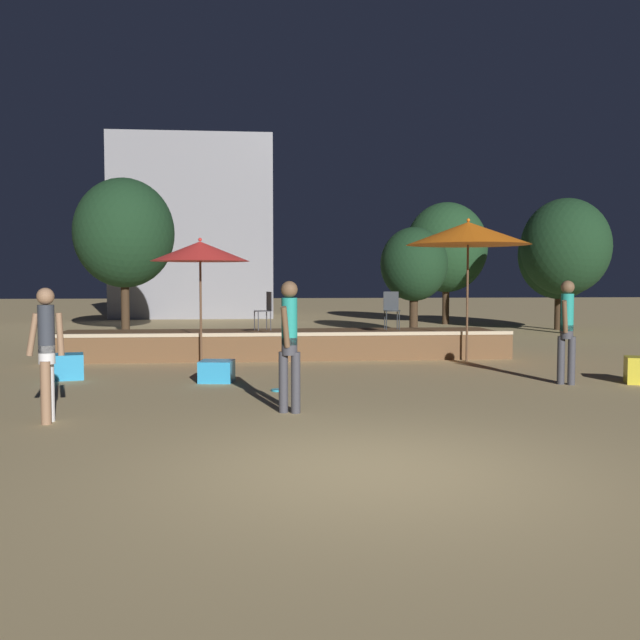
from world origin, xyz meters
TOP-DOWN VIEW (x-y plane):
  - ground_plane at (0.00, 0.00)m, footprint 120.00×120.00m
  - wooden_deck at (-0.50, 10.38)m, footprint 10.60×2.52m
  - patio_umbrella_0 at (3.64, 8.90)m, footprint 2.78×2.78m
  - patio_umbrella_1 at (-2.30, 8.98)m, footprint 2.15×2.15m
  - cube_seat_0 at (-1.82, 6.15)m, footprint 0.66×0.66m
  - cube_seat_1 at (5.69, 5.24)m, footprint 0.62×0.62m
  - cube_seat_2 at (-4.60, 6.76)m, footprint 0.71×0.71m
  - person_0 at (4.32, 5.24)m, footprint 0.39×0.50m
  - person_1 at (-0.66, 3.06)m, footprint 0.30×0.58m
  - person_2 at (-3.80, 2.66)m, footprint 0.48×0.30m
  - bistro_chair_0 at (-0.86, 9.97)m, footprint 0.43×0.43m
  - bistro_chair_1 at (2.10, 9.88)m, footprint 0.40×0.40m
  - frisbee_disc at (-0.74, 4.97)m, footprint 0.24×0.24m
  - background_tree_0 at (9.36, 16.52)m, footprint 2.97×2.97m
  - background_tree_1 at (6.62, 21.56)m, footprint 3.29×3.29m
  - background_tree_2 at (-5.50, 17.99)m, footprint 3.36×3.36m
  - background_tree_3 at (9.86, 18.13)m, footprint 2.92×2.92m
  - background_tree_4 at (4.12, 16.39)m, footprint 2.21×2.21m
  - distant_building at (-3.99, 28.06)m, footprint 7.48×4.03m

SIDE VIEW (x-z plane):
  - ground_plane at x=0.00m, z-range 0.00..0.00m
  - frisbee_disc at x=-0.74m, z-range 0.00..0.03m
  - cube_seat_0 at x=-1.82m, z-range 0.00..0.38m
  - cube_seat_2 at x=-4.60m, z-range 0.00..0.47m
  - cube_seat_1 at x=5.69m, z-range 0.00..0.47m
  - wooden_deck at x=-0.50m, z-range -0.04..0.61m
  - person_2 at x=-3.80m, z-range 0.08..1.83m
  - person_0 at x=4.32m, z-range 0.10..1.93m
  - person_1 at x=-0.66m, z-range 0.10..1.93m
  - bistro_chair_0 at x=-0.86m, z-range 0.75..1.65m
  - bistro_chair_1 at x=2.10m, z-range 0.75..1.65m
  - background_tree_4 at x=4.12m, z-range 0.54..4.09m
  - patio_umbrella_1 at x=-2.30m, z-range 1.07..3.82m
  - background_tree_3 at x=9.86m, z-range 0.55..4.88m
  - patio_umbrella_0 at x=3.64m, z-range 1.27..4.47m
  - background_tree_0 at x=9.36m, z-range 0.64..5.20m
  - background_tree_1 at x=6.62m, z-range 0.64..5.57m
  - background_tree_2 at x=-5.50m, z-range 0.77..6.01m
  - distant_building at x=-3.99m, z-range 0.00..8.49m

